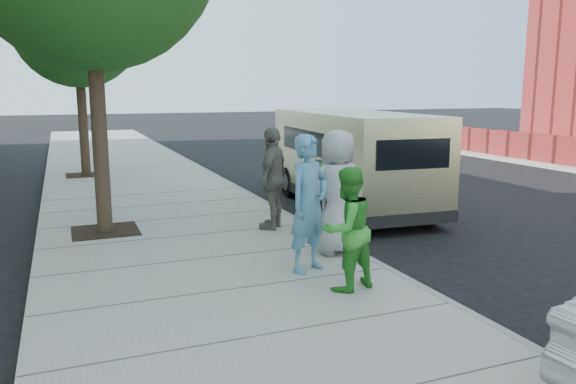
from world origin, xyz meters
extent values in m
plane|color=black|center=(0.00, 0.00, 0.00)|extent=(120.00, 120.00, 0.00)
cube|color=gray|center=(-1.00, 0.00, 0.07)|extent=(5.00, 60.00, 0.15)
cube|color=gray|center=(1.44, 0.00, 0.07)|extent=(0.12, 60.00, 0.16)
cube|color=black|center=(-2.30, 2.40, 0.15)|extent=(1.20, 1.20, 0.01)
cylinder|color=#38281E|center=(-2.30, 2.40, 2.13)|extent=(0.28, 0.28, 3.96)
cube|color=black|center=(-2.30, 10.00, 0.15)|extent=(1.20, 1.20, 0.01)
cylinder|color=#38281E|center=(-2.30, 10.00, 1.91)|extent=(0.28, 0.28, 3.52)
sphere|color=#1E4C19|center=(-2.30, 10.00, 4.71)|extent=(3.80, 3.80, 3.80)
sphere|color=#1E4C19|center=(-1.70, 9.60, 5.21)|extent=(2.85, 2.85, 2.85)
sphere|color=#1E4C19|center=(-2.80, 10.50, 5.01)|extent=(2.66, 2.66, 2.66)
cylinder|color=gray|center=(1.25, 0.32, 0.72)|extent=(0.06, 0.06, 1.14)
cube|color=gray|center=(1.25, 0.32, 1.33)|extent=(0.23, 0.08, 0.08)
cube|color=#2D2D30|center=(1.16, 0.32, 1.47)|extent=(0.13, 0.11, 0.22)
cube|color=#2D2D30|center=(1.34, 0.31, 1.47)|extent=(0.13, 0.11, 0.22)
cube|color=beige|center=(3.30, 3.11, 1.23)|extent=(2.44, 5.67, 2.04)
cube|color=beige|center=(3.52, 6.13, 0.73)|extent=(1.92, 0.70, 0.87)
cube|color=black|center=(3.10, 0.34, 1.59)|extent=(1.54, 0.13, 0.56)
cylinder|color=black|center=(2.53, 5.00, 0.39)|extent=(0.32, 0.80, 0.78)
cylinder|color=black|center=(4.33, 4.87, 0.39)|extent=(0.32, 0.80, 0.78)
cylinder|color=black|center=(2.26, 1.25, 0.39)|extent=(0.32, 0.80, 0.78)
cylinder|color=black|center=(4.06, 1.12, 0.39)|extent=(0.32, 0.80, 0.78)
imported|color=#528BAE|center=(0.30, -1.15, 1.15)|extent=(0.86, 0.74, 2.00)
imported|color=green|center=(0.44, -2.06, 0.97)|extent=(0.93, 0.81, 1.64)
imported|color=#ACACAE|center=(1.09, -0.50, 1.15)|extent=(1.03, 0.71, 2.00)
imported|color=slate|center=(0.72, 1.44, 1.12)|extent=(1.10, 1.17, 1.94)
camera|label=1|loc=(-2.95, -8.39, 2.77)|focal=35.00mm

